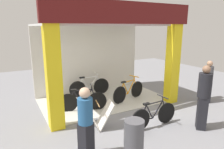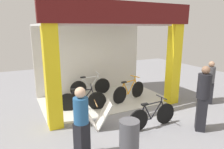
{
  "view_description": "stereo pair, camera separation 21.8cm",
  "coord_description": "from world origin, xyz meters",
  "px_view_note": "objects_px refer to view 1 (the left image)",
  "views": [
    {
      "loc": [
        -3.25,
        -5.27,
        2.77
      ],
      "look_at": [
        0.0,
        0.68,
        1.15
      ],
      "focal_mm": 32.38,
      "sensor_mm": 36.0,
      "label": 1
    },
    {
      "loc": [
        -3.05,
        -5.37,
        2.77
      ],
      "look_at": [
        0.0,
        0.68,
        1.15
      ],
      "focal_mm": 32.38,
      "sensor_mm": 36.0,
      "label": 2
    }
  ],
  "objects_px": {
    "bicycle_inside_0": "(129,91)",
    "pedestrian_0": "(204,97)",
    "bicycle_inside_1": "(83,101)",
    "pedestrian_2": "(208,82)",
    "bicycle_inside_2": "(90,87)",
    "pedestrian_1": "(86,123)",
    "sandwich_board_sign": "(98,116)",
    "trash_bin": "(134,141)",
    "bicycle_parked_0": "(154,115)"
  },
  "relations": [
    {
      "from": "bicycle_inside_0",
      "to": "pedestrian_0",
      "type": "distance_m",
      "value": 2.91
    },
    {
      "from": "bicycle_inside_1",
      "to": "pedestrian_2",
      "type": "height_order",
      "value": "pedestrian_2"
    },
    {
      "from": "bicycle_inside_2",
      "to": "pedestrian_1",
      "type": "xyz_separation_m",
      "value": [
        -1.6,
        -3.7,
        0.44
      ]
    },
    {
      "from": "pedestrian_0",
      "to": "pedestrian_1",
      "type": "xyz_separation_m",
      "value": [
        -3.26,
        0.33,
        -0.12
      ]
    },
    {
      "from": "sandwich_board_sign",
      "to": "pedestrian_1",
      "type": "distance_m",
      "value": 1.36
    },
    {
      "from": "pedestrian_2",
      "to": "bicycle_inside_1",
      "type": "bearing_deg",
      "value": 161.54
    },
    {
      "from": "bicycle_inside_1",
      "to": "bicycle_inside_2",
      "type": "height_order",
      "value": "bicycle_inside_2"
    },
    {
      "from": "bicycle_inside_2",
      "to": "sandwich_board_sign",
      "type": "xyz_separation_m",
      "value": [
        -0.85,
        -2.65,
        0.0
      ]
    },
    {
      "from": "bicycle_inside_2",
      "to": "trash_bin",
      "type": "bearing_deg",
      "value": -100.38
    },
    {
      "from": "bicycle_parked_0",
      "to": "pedestrian_0",
      "type": "distance_m",
      "value": 1.42
    },
    {
      "from": "pedestrian_0",
      "to": "pedestrian_2",
      "type": "xyz_separation_m",
      "value": [
        1.88,
        1.25,
        -0.13
      ]
    },
    {
      "from": "bicycle_inside_0",
      "to": "trash_bin",
      "type": "distance_m",
      "value": 3.61
    },
    {
      "from": "sandwich_board_sign",
      "to": "pedestrian_2",
      "type": "xyz_separation_m",
      "value": [
        4.39,
        -0.13,
        0.43
      ]
    },
    {
      "from": "bicycle_parked_0",
      "to": "bicycle_inside_0",
      "type": "bearing_deg",
      "value": 75.8
    },
    {
      "from": "bicycle_inside_1",
      "to": "bicycle_inside_0",
      "type": "bearing_deg",
      "value": 3.18
    },
    {
      "from": "trash_bin",
      "to": "pedestrian_2",
      "type": "bearing_deg",
      "value": 19.36
    },
    {
      "from": "bicycle_inside_2",
      "to": "sandwich_board_sign",
      "type": "height_order",
      "value": "bicycle_inside_2"
    },
    {
      "from": "bicycle_inside_2",
      "to": "pedestrian_2",
      "type": "distance_m",
      "value": 4.52
    },
    {
      "from": "bicycle_inside_1",
      "to": "pedestrian_2",
      "type": "xyz_separation_m",
      "value": [
        4.33,
        -1.45,
        0.45
      ]
    },
    {
      "from": "pedestrian_1",
      "to": "pedestrian_2",
      "type": "height_order",
      "value": "pedestrian_1"
    },
    {
      "from": "sandwich_board_sign",
      "to": "trash_bin",
      "type": "distance_m",
      "value": 1.65
    },
    {
      "from": "bicycle_inside_2",
      "to": "bicycle_parked_0",
      "type": "height_order",
      "value": "bicycle_inside_2"
    },
    {
      "from": "bicycle_parked_0",
      "to": "pedestrian_0",
      "type": "bearing_deg",
      "value": -32.97
    },
    {
      "from": "pedestrian_1",
      "to": "trash_bin",
      "type": "height_order",
      "value": "pedestrian_1"
    },
    {
      "from": "pedestrian_0",
      "to": "pedestrian_1",
      "type": "relative_size",
      "value": 1.13
    },
    {
      "from": "bicycle_inside_0",
      "to": "bicycle_inside_1",
      "type": "height_order",
      "value": "bicycle_inside_0"
    },
    {
      "from": "bicycle_inside_2",
      "to": "pedestrian_1",
      "type": "height_order",
      "value": "pedestrian_1"
    },
    {
      "from": "trash_bin",
      "to": "bicycle_inside_0",
      "type": "bearing_deg",
      "value": 58.44
    },
    {
      "from": "bicycle_inside_1",
      "to": "bicycle_inside_2",
      "type": "xyz_separation_m",
      "value": [
        0.79,
        1.33,
        0.02
      ]
    },
    {
      "from": "bicycle_inside_2",
      "to": "bicycle_inside_1",
      "type": "bearing_deg",
      "value": -120.8
    },
    {
      "from": "bicycle_inside_1",
      "to": "trash_bin",
      "type": "xyz_separation_m",
      "value": [
        0.01,
        -2.97,
        0.11
      ]
    },
    {
      "from": "bicycle_inside_0",
      "to": "bicycle_inside_1",
      "type": "bearing_deg",
      "value": -176.82
    },
    {
      "from": "pedestrian_1",
      "to": "sandwich_board_sign",
      "type": "bearing_deg",
      "value": 54.18
    },
    {
      "from": "pedestrian_0",
      "to": "pedestrian_2",
      "type": "height_order",
      "value": "pedestrian_0"
    },
    {
      "from": "bicycle_inside_1",
      "to": "bicycle_inside_2",
      "type": "bearing_deg",
      "value": 59.2
    },
    {
      "from": "bicycle_parked_0",
      "to": "trash_bin",
      "type": "relative_size",
      "value": 1.69
    },
    {
      "from": "bicycle_parked_0",
      "to": "pedestrian_2",
      "type": "bearing_deg",
      "value": 10.41
    },
    {
      "from": "bicycle_parked_0",
      "to": "pedestrian_0",
      "type": "xyz_separation_m",
      "value": [
        1.09,
        -0.71,
        0.58
      ]
    },
    {
      "from": "pedestrian_0",
      "to": "pedestrian_1",
      "type": "bearing_deg",
      "value": 174.15
    },
    {
      "from": "bicycle_inside_1",
      "to": "bicycle_parked_0",
      "type": "height_order",
      "value": "bicycle_inside_1"
    },
    {
      "from": "pedestrian_1",
      "to": "pedestrian_0",
      "type": "bearing_deg",
      "value": -5.85
    },
    {
      "from": "pedestrian_2",
      "to": "pedestrian_0",
      "type": "bearing_deg",
      "value": -146.38
    },
    {
      "from": "pedestrian_1",
      "to": "pedestrian_2",
      "type": "relative_size",
      "value": 1.0
    },
    {
      "from": "bicycle_inside_2",
      "to": "pedestrian_2",
      "type": "height_order",
      "value": "pedestrian_2"
    },
    {
      "from": "pedestrian_2",
      "to": "sandwich_board_sign",
      "type": "bearing_deg",
      "value": 178.34
    },
    {
      "from": "bicycle_inside_1",
      "to": "bicycle_inside_2",
      "type": "relative_size",
      "value": 0.9
    },
    {
      "from": "bicycle_inside_2",
      "to": "trash_bin",
      "type": "distance_m",
      "value": 4.37
    },
    {
      "from": "bicycle_inside_1",
      "to": "bicycle_parked_0",
      "type": "bearing_deg",
      "value": -55.63
    },
    {
      "from": "bicycle_inside_1",
      "to": "sandwich_board_sign",
      "type": "relative_size",
      "value": 1.62
    },
    {
      "from": "bicycle_inside_2",
      "to": "pedestrian_2",
      "type": "xyz_separation_m",
      "value": [
        3.54,
        -2.78,
        0.43
      ]
    }
  ]
}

